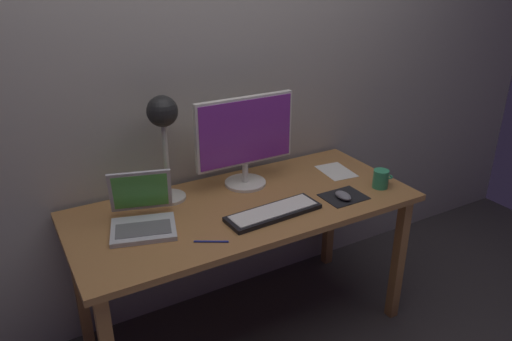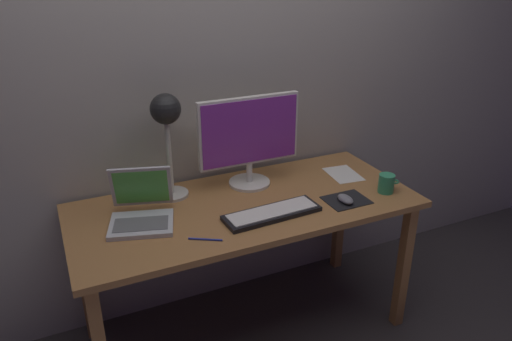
# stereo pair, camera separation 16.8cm
# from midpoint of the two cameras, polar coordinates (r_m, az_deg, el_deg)

# --- Properties ---
(ground_plane) EXTENTS (4.80, 4.80, 0.00)m
(ground_plane) POSITION_cam_midpoint_polar(r_m,az_deg,el_deg) (2.69, 0.80, -17.96)
(ground_plane) COLOR #383333
(ground_plane) RESTS_ON ground
(back_wall) EXTENTS (4.80, 0.06, 2.60)m
(back_wall) POSITION_cam_midpoint_polar(r_m,az_deg,el_deg) (2.42, -3.17, 12.07)
(back_wall) COLOR #A8A099
(back_wall) RESTS_ON ground
(desk) EXTENTS (1.60, 0.70, 0.74)m
(desk) POSITION_cam_midpoint_polar(r_m,az_deg,el_deg) (2.30, 0.89, -5.62)
(desk) COLOR #A8703D
(desk) RESTS_ON ground
(monitor) EXTENTS (0.51, 0.21, 0.45)m
(monitor) POSITION_cam_midpoint_polar(r_m,az_deg,el_deg) (2.35, 1.25, 3.94)
(monitor) COLOR silver
(monitor) RESTS_ON desk
(keyboard_main) EXTENTS (0.45, 0.16, 0.03)m
(keyboard_main) POSITION_cam_midpoint_polar(r_m,az_deg,el_deg) (2.16, 4.11, -5.01)
(keyboard_main) COLOR black
(keyboard_main) RESTS_ON desk
(laptop) EXTENTS (0.33, 0.35, 0.23)m
(laptop) POSITION_cam_midpoint_polar(r_m,az_deg,el_deg) (2.14, -11.08, -4.16)
(laptop) COLOR silver
(laptop) RESTS_ON desk
(desk_lamp) EXTENTS (0.16, 0.16, 0.50)m
(desk_lamp) POSITION_cam_midpoint_polar(r_m,az_deg,el_deg) (2.22, -8.29, 5.58)
(desk_lamp) COLOR beige
(desk_lamp) RESTS_ON desk
(mousepad) EXTENTS (0.20, 0.16, 0.00)m
(mousepad) POSITION_cam_midpoint_polar(r_m,az_deg,el_deg) (2.34, 12.55, -3.44)
(mousepad) COLOR black
(mousepad) RESTS_ON desk
(mouse) EXTENTS (0.06, 0.10, 0.03)m
(mouse) POSITION_cam_midpoint_polar(r_m,az_deg,el_deg) (2.31, 12.47, -3.32)
(mouse) COLOR slate
(mouse) RESTS_ON mousepad
(coffee_mug) EXTENTS (0.11, 0.08, 0.09)m
(coffee_mug) POSITION_cam_midpoint_polar(r_m,az_deg,el_deg) (2.45, 16.93, -1.49)
(coffee_mug) COLOR #339966
(coffee_mug) RESTS_ON desk
(paper_sheet_near_mouse) EXTENTS (0.17, 0.22, 0.00)m
(paper_sheet_near_mouse) POSITION_cam_midpoint_polar(r_m,az_deg,el_deg) (2.61, 11.99, -0.45)
(paper_sheet_near_mouse) COLOR white
(paper_sheet_near_mouse) RESTS_ON desk
(pen) EXTENTS (0.13, 0.08, 0.01)m
(pen) POSITION_cam_midpoint_polar(r_m,az_deg,el_deg) (1.99, -3.52, -8.09)
(pen) COLOR #2633A5
(pen) RESTS_ON desk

